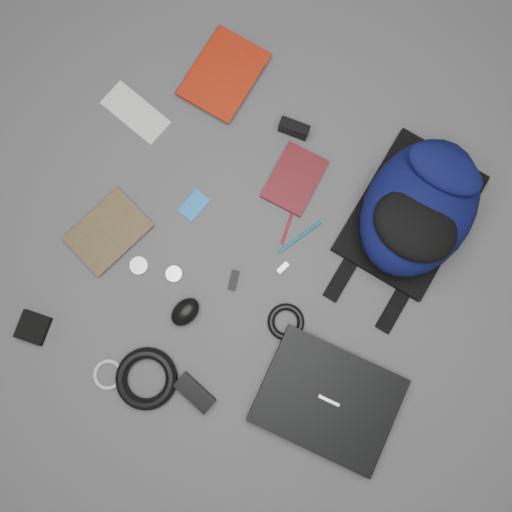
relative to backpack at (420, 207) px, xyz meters
The scene contains 22 objects.
ground 0.49m from the backpack, 135.12° to the right, with size 4.00×4.00×0.00m, color #4F4F51.
backpack is the anchor object (origin of this frame).
laptop 0.60m from the backpack, 86.16° to the right, with size 0.38×0.29×0.04m, color black.
textbook_red 0.81m from the backpack, behind, with size 0.19×0.26×0.03m, color #951908.
comic_book 0.96m from the backpack, 150.98° to the right, with size 0.16×0.22×0.02m, color #AA8B0C.
envelope 0.90m from the backpack, behind, with size 0.21×0.10×0.00m, color silver.
dvd_case 0.37m from the backpack, 168.08° to the right, with size 0.14×0.19×0.02m, color #4B0E12.
compact_camera 0.44m from the backpack, behind, with size 0.09×0.03×0.05m, color black.
sticker_disc 0.39m from the backpack, behind, with size 0.08×0.08×0.00m, color white.
pen_teal 0.35m from the backpack, 138.80° to the right, with size 0.01×0.01×0.16m, color #0C6771.
pen_red 0.37m from the backpack, 146.75° to the right, with size 0.01×0.01×0.14m, color #A80C1B.
id_badge 0.65m from the backpack, 153.20° to the right, with size 0.06×0.09×0.00m, color blue.
usb_black 0.57m from the backpack, 130.05° to the right, with size 0.02×0.06×0.01m, color black.
usb_silver 0.42m from the backpack, 127.77° to the right, with size 0.02×0.04×0.01m, color #B9B9BB.
mouse 0.73m from the backpack, 127.03° to the right, with size 0.07×0.09×0.05m, color black.
headphone_left 0.83m from the backpack, 139.82° to the right, with size 0.05×0.05×0.01m, color silver.
headphone_right 0.73m from the backpack, 136.37° to the right, with size 0.05×0.05×0.01m, color silver.
cable_coil 0.50m from the backpack, 110.10° to the right, with size 0.11×0.11×0.02m, color black.
power_brick 0.82m from the backpack, 111.39° to the right, with size 0.12×0.05×0.03m, color black.
power_cord_coil 0.91m from the backpack, 118.84° to the right, with size 0.18×0.18×0.03m, color black.
pouch 1.16m from the backpack, 133.84° to the right, with size 0.08×0.08×0.02m, color black.
white_cable_coil 1.01m from the backpack, 122.75° to the right, with size 0.09×0.09×0.01m, color silver.
Camera 1 is at (0.09, -0.16, 1.47)m, focal length 35.00 mm.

